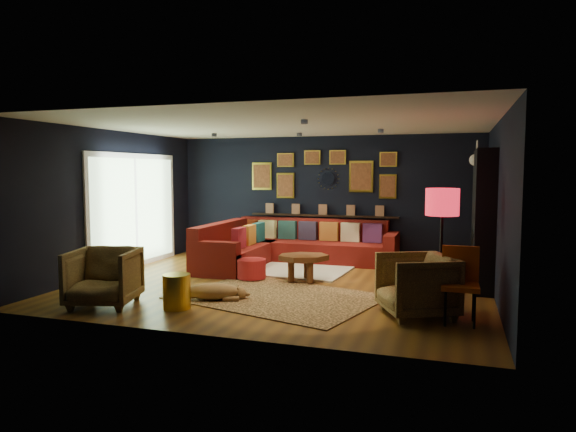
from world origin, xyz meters
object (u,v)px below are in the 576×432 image
(armchair_right, at_px, (417,282))
(orange_chair, at_px, (460,278))
(gold_stool, at_px, (177,291))
(floor_lamp, at_px, (442,207))
(coffee_table, at_px, (303,260))
(pouf, at_px, (251,269))
(sectional, at_px, (282,248))
(armchair_left, at_px, (104,274))
(dog, at_px, (212,288))

(armchair_right, relative_size, orange_chair, 0.95)
(gold_stool, xyz_separation_m, floor_lamp, (3.39, 1.23, 1.14))
(gold_stool, bearing_deg, coffee_table, 61.07)
(pouf, height_order, armchair_right, armchair_right)
(pouf, height_order, gold_stool, gold_stool)
(sectional, relative_size, floor_lamp, 2.09)
(orange_chair, bearing_deg, gold_stool, -172.29)
(sectional, xyz_separation_m, armchair_left, (-1.31, -3.83, 0.12))
(pouf, distance_m, orange_chair, 3.72)
(pouf, relative_size, floor_lamp, 0.30)
(coffee_table, bearing_deg, pouf, -175.19)
(orange_chair, height_order, floor_lamp, floor_lamp)
(armchair_right, xyz_separation_m, dog, (-2.85, -0.10, -0.26))
(armchair_left, bearing_deg, dog, 14.22)
(gold_stool, bearing_deg, armchair_left, -169.56)
(coffee_table, bearing_deg, armchair_left, -133.63)
(sectional, relative_size, pouf, 6.87)
(coffee_table, relative_size, pouf, 2.13)
(pouf, distance_m, gold_stool, 2.05)
(armchair_left, bearing_deg, gold_stool, -4.80)
(floor_lamp, relative_size, dog, 1.55)
(orange_chair, xyz_separation_m, dog, (-3.38, 0.00, -0.37))
(orange_chair, relative_size, dog, 0.89)
(dog, bearing_deg, pouf, 70.48)
(armchair_right, bearing_deg, coffee_table, -153.12)
(sectional, height_order, pouf, sectional)
(coffee_table, height_order, orange_chair, orange_chair)
(orange_chair, distance_m, floor_lamp, 1.10)
(armchair_right, height_order, floor_lamp, floor_lamp)
(sectional, xyz_separation_m, armchair_right, (2.84, -3.01, 0.12))
(pouf, relative_size, armchair_left, 0.56)
(gold_stool, bearing_deg, armchair_right, 11.54)
(sectional, height_order, dog, sectional)
(sectional, bearing_deg, armchair_right, -46.68)
(armchair_right, xyz_separation_m, floor_lamp, (0.28, 0.60, 0.93))
(armchair_right, bearing_deg, orange_chair, 53.13)
(pouf, relative_size, armchair_right, 0.56)
(pouf, height_order, armchair_left, armchair_left)
(armchair_left, height_order, orange_chair, orange_chair)
(coffee_table, height_order, dog, coffee_table)
(armchair_left, relative_size, armchair_right, 1.00)
(armchair_left, height_order, gold_stool, armchair_left)
(coffee_table, xyz_separation_m, orange_chair, (2.48, -1.58, 0.17))
(gold_stool, bearing_deg, pouf, 82.66)
(gold_stool, height_order, floor_lamp, floor_lamp)
(armchair_left, xyz_separation_m, armchair_right, (4.14, 0.83, 0.00))
(orange_chair, xyz_separation_m, floor_lamp, (-0.25, 0.70, 0.82))
(sectional, distance_m, orange_chair, 4.59)
(pouf, bearing_deg, orange_chair, -23.94)
(orange_chair, bearing_deg, pouf, 155.41)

